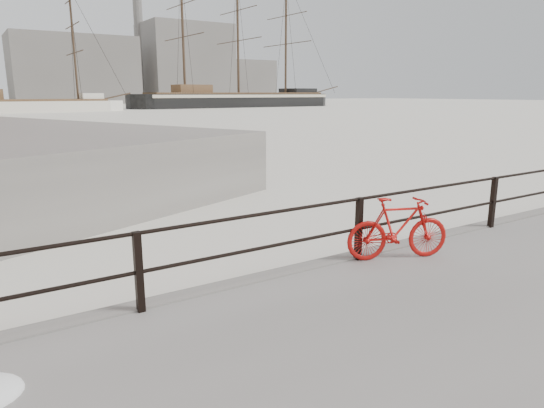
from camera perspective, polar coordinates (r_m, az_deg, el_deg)
ground at (r=10.65m, az=23.44°, el=-4.13°), size 400.00×400.00×0.00m
guardrail at (r=10.37m, az=24.54°, el=0.18°), size 28.00×0.10×1.00m
bicycle at (r=7.88m, az=14.61°, el=-2.78°), size 1.64×0.86×1.00m
barque_black at (r=104.94m, az=-3.91°, el=11.31°), size 54.41×19.46×30.90m
schooner_mid at (r=85.27m, az=-26.20°, el=9.67°), size 29.66×12.63×21.24m
industrial_west at (r=148.48m, az=-22.25°, el=14.35°), size 32.00×18.00×18.00m
industrial_mid at (r=163.70m, az=-10.13°, el=15.92°), size 26.00×20.00×24.00m
industrial_east at (r=178.10m, az=-3.66°, el=14.22°), size 20.00×16.00×14.00m
smokestack at (r=164.70m, az=-15.40°, el=19.15°), size 2.80×2.80×44.00m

